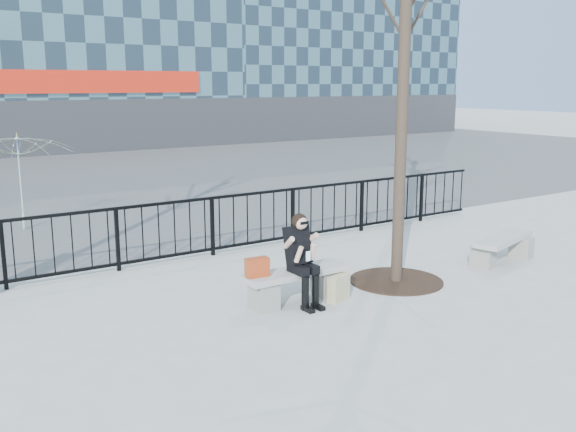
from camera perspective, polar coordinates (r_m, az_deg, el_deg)
ground at (r=9.47m, az=0.71°, el=-7.63°), size 120.00×120.00×0.00m
street_surface at (r=23.13m, az=-21.00°, el=3.16°), size 60.00×23.00×0.01m
railing at (r=11.81m, az=-7.60°, el=-1.02°), size 14.00×0.06×1.10m
tree_grate at (r=10.54m, az=9.58°, el=-5.70°), size 1.50×1.50×0.02m
bench_main at (r=9.38m, az=0.71°, el=-5.89°), size 1.65×0.46×0.49m
bench_second at (r=12.04m, az=18.57°, el=-2.59°), size 1.58×0.44×0.47m
seated_woman at (r=9.14m, az=1.29°, el=-3.94°), size 0.50×0.64×1.34m
handbag at (r=8.96m, az=-2.76°, el=-4.58°), size 0.34×0.18×0.27m
shopping_bag at (r=9.50m, az=4.52°, el=-6.40°), size 0.43×0.27×0.38m
vendor_umbrella at (r=14.91m, az=-22.68°, el=2.80°), size 2.74×2.78×2.12m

